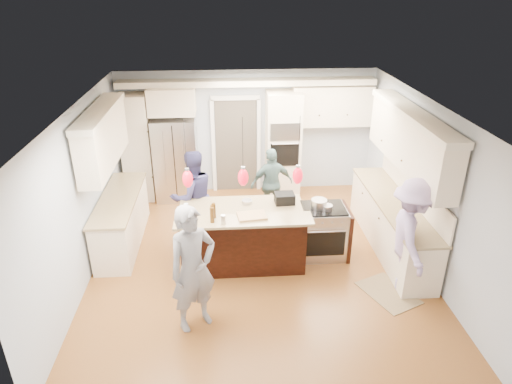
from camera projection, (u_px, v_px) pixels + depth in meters
ground_plane at (257, 261)px, 7.86m from camera, size 6.00×6.00×0.00m
room_shell at (258, 163)px, 7.08m from camera, size 5.54×6.04×2.72m
refrigerator at (176, 159)px, 9.75m from camera, size 0.90×0.70×1.80m
oven_column at (283, 145)px, 9.82m from camera, size 0.72×0.69×2.30m
back_upper_cabinets at (212, 122)px, 9.59m from camera, size 5.30×0.61×2.54m
right_counter_run at (398, 194)px, 7.84m from camera, size 0.64×3.10×2.51m
left_cabinets at (115, 190)px, 7.97m from camera, size 0.64×2.30×2.51m
kitchen_island at (243, 235)px, 7.70m from camera, size 2.10×1.46×1.12m
island_range at (324, 231)px, 7.87m from camera, size 0.82×0.71×0.92m
pendant_lights at (243, 177)px, 6.61m from camera, size 1.75×0.15×1.03m
person_bar_end at (193, 269)px, 6.06m from camera, size 0.80×0.72×1.84m
person_far_left at (193, 196)px, 8.19m from camera, size 1.04×0.96×1.73m
person_far_right at (272, 184)px, 9.02m from camera, size 0.91×0.52×1.46m
person_range_side at (411, 235)px, 6.86m from camera, size 0.84×1.26×1.82m
floor_rug at (388, 293)px, 7.06m from camera, size 0.92×1.07×0.01m
water_bottle at (186, 212)px, 6.78m from camera, size 0.09×0.09×0.29m
beer_bottle_a at (214, 211)px, 6.88m from camera, size 0.07×0.07×0.24m
beer_bottle_b at (212, 215)px, 6.75m from camera, size 0.08×0.08×0.25m
beer_bottle_c at (212, 212)px, 6.87m from camera, size 0.06×0.06×0.23m
drink_can at (223, 219)px, 6.74m from camera, size 0.08×0.08×0.14m
cutting_board at (252, 216)px, 6.95m from camera, size 0.47×0.36×0.03m
pot_large at (319, 204)px, 7.62m from camera, size 0.27×0.27×0.15m
pot_small at (327, 207)px, 7.57m from camera, size 0.18×0.18×0.09m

